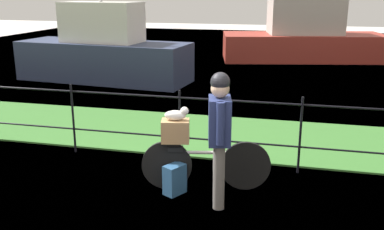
{
  "coord_description": "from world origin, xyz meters",
  "views": [
    {
      "loc": [
        1.74,
        -4.41,
        2.6
      ],
      "look_at": [
        0.3,
        1.4,
        0.9
      ],
      "focal_mm": 41.42,
      "sensor_mm": 36.0,
      "label": 1
    }
  ],
  "objects_px": {
    "terrier_dog": "(177,114)",
    "cyclist_person": "(219,128)",
    "backpack_on_paving": "(175,179)",
    "wooden_crate": "(175,131)",
    "bicycle_main": "(205,164)",
    "moored_boat_near": "(304,37)",
    "moored_boat_mid": "(104,52)"
  },
  "relations": [
    {
      "from": "moored_boat_near",
      "to": "moored_boat_mid",
      "type": "bearing_deg",
      "value": -135.55
    },
    {
      "from": "bicycle_main",
      "to": "backpack_on_paving",
      "type": "bearing_deg",
      "value": -146.52
    },
    {
      "from": "wooden_crate",
      "to": "moored_boat_mid",
      "type": "distance_m",
      "value": 7.77
    },
    {
      "from": "backpack_on_paving",
      "to": "moored_boat_near",
      "type": "relative_size",
      "value": 0.06
    },
    {
      "from": "terrier_dog",
      "to": "wooden_crate",
      "type": "bearing_deg",
      "value": -167.33
    },
    {
      "from": "terrier_dog",
      "to": "cyclist_person",
      "type": "bearing_deg",
      "value": -27.62
    },
    {
      "from": "bicycle_main",
      "to": "cyclist_person",
      "type": "bearing_deg",
      "value": -56.82
    },
    {
      "from": "moored_boat_near",
      "to": "cyclist_person",
      "type": "bearing_deg",
      "value": -94.3
    },
    {
      "from": "backpack_on_paving",
      "to": "moored_boat_near",
      "type": "distance_m",
      "value": 12.43
    },
    {
      "from": "moored_boat_near",
      "to": "moored_boat_mid",
      "type": "distance_m",
      "value": 7.92
    },
    {
      "from": "terrier_dog",
      "to": "moored_boat_mid",
      "type": "xyz_separation_m",
      "value": [
        -4.1,
        6.61,
        -0.21
      ]
    },
    {
      "from": "wooden_crate",
      "to": "moored_boat_mid",
      "type": "height_order",
      "value": "moored_boat_mid"
    },
    {
      "from": "bicycle_main",
      "to": "moored_boat_mid",
      "type": "relative_size",
      "value": 0.33
    },
    {
      "from": "cyclist_person",
      "to": "moored_boat_near",
      "type": "distance_m",
      "value": 12.52
    },
    {
      "from": "cyclist_person",
      "to": "backpack_on_paving",
      "type": "distance_m",
      "value": 1.03
    },
    {
      "from": "terrier_dog",
      "to": "moored_boat_near",
      "type": "distance_m",
      "value": 12.26
    },
    {
      "from": "bicycle_main",
      "to": "moored_boat_near",
      "type": "distance_m",
      "value": 12.15
    },
    {
      "from": "wooden_crate",
      "to": "cyclist_person",
      "type": "bearing_deg",
      "value": -26.33
    },
    {
      "from": "bicycle_main",
      "to": "moored_boat_mid",
      "type": "bearing_deg",
      "value": 124.29
    },
    {
      "from": "wooden_crate",
      "to": "moored_boat_near",
      "type": "bearing_deg",
      "value": 82.6
    },
    {
      "from": "moored_boat_mid",
      "to": "terrier_dog",
      "type": "bearing_deg",
      "value": -58.2
    },
    {
      "from": "backpack_on_paving",
      "to": "moored_boat_mid",
      "type": "relative_size",
      "value": 0.08
    },
    {
      "from": "terrier_dog",
      "to": "bicycle_main",
      "type": "bearing_deg",
      "value": 12.67
    },
    {
      "from": "wooden_crate",
      "to": "backpack_on_paving",
      "type": "xyz_separation_m",
      "value": [
        0.03,
        -0.15,
        -0.62
      ]
    },
    {
      "from": "bicycle_main",
      "to": "moored_boat_near",
      "type": "relative_size",
      "value": 0.27
    },
    {
      "from": "moored_boat_mid",
      "to": "cyclist_person",
      "type": "bearing_deg",
      "value": -55.78
    },
    {
      "from": "wooden_crate",
      "to": "moored_boat_mid",
      "type": "relative_size",
      "value": 0.07
    },
    {
      "from": "backpack_on_paving",
      "to": "cyclist_person",
      "type": "bearing_deg",
      "value": -76.17
    },
    {
      "from": "cyclist_person",
      "to": "moored_boat_mid",
      "type": "relative_size",
      "value": 0.32
    },
    {
      "from": "bicycle_main",
      "to": "wooden_crate",
      "type": "distance_m",
      "value": 0.6
    },
    {
      "from": "bicycle_main",
      "to": "terrier_dog",
      "type": "distance_m",
      "value": 0.78
    },
    {
      "from": "bicycle_main",
      "to": "wooden_crate",
      "type": "bearing_deg",
      "value": -167.33
    }
  ]
}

